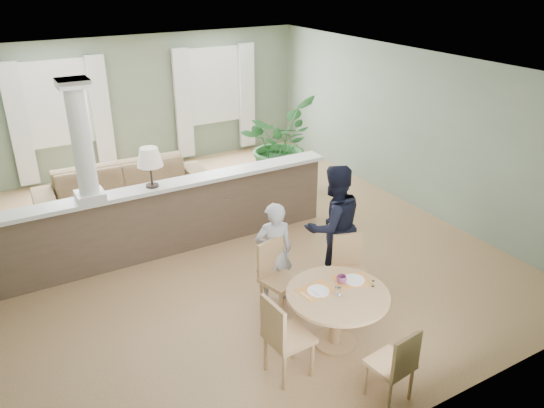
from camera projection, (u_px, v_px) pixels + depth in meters
ground at (229, 244)px, 8.23m from camera, size 8.00×8.00×0.00m
room_shell at (205, 121)px, 7.95m from camera, size 7.02×8.02×2.71m
pony_wall at (159, 211)px, 7.64m from camera, size 5.32×0.38×2.70m
sofa at (127, 193)px, 8.97m from camera, size 2.95×1.26×0.85m
houseplant at (278, 143)px, 10.10m from camera, size 1.97×1.98×1.66m
dining_table at (337, 303)px, 5.86m from camera, size 1.14×1.14×0.78m
chair_far_boy at (277, 274)px, 6.47m from camera, size 0.52×0.52×0.94m
chair_far_man at (349, 266)px, 6.68m from camera, size 0.51×0.51×0.90m
chair_near at (396, 363)px, 5.10m from camera, size 0.43×0.43×0.86m
chair_side at (283, 335)px, 5.39m from camera, size 0.46×0.46×0.96m
child_person at (274, 252)px, 6.62m from camera, size 0.56×0.43×1.36m
man_person at (333, 226)px, 6.91m from camera, size 0.86×0.68×1.69m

